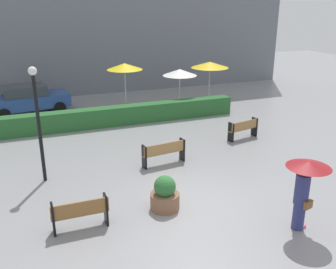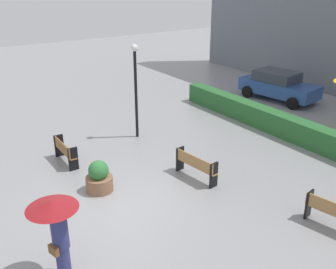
{
  "view_description": "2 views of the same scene",
  "coord_description": "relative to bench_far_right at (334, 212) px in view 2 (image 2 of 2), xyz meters",
  "views": [
    {
      "loc": [
        -4.52,
        -9.28,
        5.79
      ],
      "look_at": [
        0.61,
        3.94,
        0.81
      ],
      "focal_mm": 40.31,
      "sensor_mm": 36.0,
      "label": 1
    },
    {
      "loc": [
        9.13,
        -4.34,
        6.49
      ],
      "look_at": [
        -1.23,
        2.74,
        1.23
      ],
      "focal_mm": 41.34,
      "sensor_mm": 36.0,
      "label": 2
    }
  ],
  "objects": [
    {
      "name": "planter_pot",
      "position": [
        -5.42,
        -4.39,
        -0.06
      ],
      "size": [
        0.86,
        0.86,
        1.05
      ],
      "color": "brown",
      "rests_on": "ground"
    },
    {
      "name": "bench_near_left",
      "position": [
        -7.91,
        -4.6,
        0.0
      ],
      "size": [
        1.52,
        0.36,
        0.87
      ],
      "color": "olive",
      "rests_on": "ground"
    },
    {
      "name": "hedge_strip",
      "position": [
        -4.92,
        4.06,
        -0.04
      ],
      "size": [
        12.82,
        0.7,
        0.93
      ],
      "primitive_type": "cube",
      "color": "#28602D",
      "rests_on": "ground"
    },
    {
      "name": "bench_far_right",
      "position": [
        0.0,
        0.0,
        0.0
      ],
      "size": [
        1.57,
        0.64,
        0.85
      ],
      "color": "#9E7242",
      "rests_on": "ground"
    },
    {
      "name": "parked_car",
      "position": [
        -8.78,
        7.87,
        0.31
      ],
      "size": [
        4.41,
        2.45,
        1.57
      ],
      "color": "#28478C",
      "rests_on": "ground"
    },
    {
      "name": "pedestrian_with_umbrella",
      "position": [
        -2.43,
        -6.73,
        0.88
      ],
      "size": [
        1.14,
        1.14,
        2.0
      ],
      "color": "navy",
      "rests_on": "ground"
    },
    {
      "name": "bench_mid_center",
      "position": [
        -4.3,
        -1.38,
        0.02
      ],
      "size": [
        1.74,
        0.54,
        0.88
      ],
      "color": "#9E7242",
      "rests_on": "ground"
    },
    {
      "name": "ground_plane",
      "position": [
        -4.38,
        -4.34,
        -0.51
      ],
      "size": [
        60.0,
        60.0,
        0.0
      ],
      "primitive_type": "plane",
      "color": "gray"
    },
    {
      "name": "lamp_post",
      "position": [
        -8.6,
        -1.16,
        1.89
      ],
      "size": [
        0.28,
        0.28,
        3.91
      ],
      "color": "black",
      "rests_on": "ground"
    }
  ]
}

